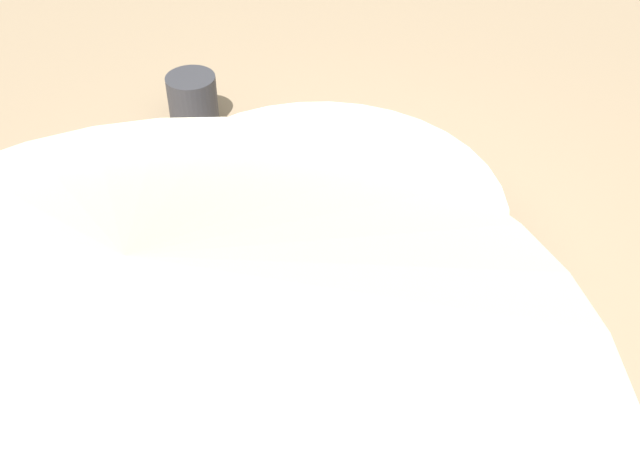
{
  "coord_description": "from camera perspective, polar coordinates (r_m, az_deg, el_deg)",
  "views": [
    {
      "loc": [
        -3.87,
        0.51,
        3.7
      ],
      "look_at": [
        0.0,
        0.0,
        0.34
      ],
      "focal_mm": 45.28,
      "sensor_mm": 36.0,
      "label": 1
    }
  ],
  "objects": [
    {
      "name": "round_bed",
      "position": [
        5.18,
        -0.0,
        -0.41
      ],
      "size": [
        2.34,
        2.34,
        0.56
      ],
      "color": "#595966",
      "rests_on": "ground_plane"
    },
    {
      "name": "patio_umbrella",
      "position": [
        2.05,
        -12.67,
        -6.73
      ],
      "size": [
        2.54,
        2.54,
        2.45
      ],
      "color": "#262628",
      "rests_on": "ground_plane"
    },
    {
      "name": "throw_pillow_2",
      "position": [
        4.74,
        -8.93,
        0.17
      ],
      "size": [
        0.55,
        0.3,
        0.19
      ],
      "primitive_type": "ellipsoid",
      "color": "white",
      "rests_on": "round_bed"
    },
    {
      "name": "ground_plane",
      "position": [
        5.38,
        -0.0,
        -2.71
      ],
      "size": [
        16.0,
        16.0,
        0.0
      ],
      "primitive_type": "plane",
      "color": "#9E8466"
    },
    {
      "name": "throw_pillow_4",
      "position": [
        4.33,
        -0.67,
        -3.85
      ],
      "size": [
        0.55,
        0.39,
        0.2
      ],
      "primitive_type": "ellipsoid",
      "color": "beige",
      "rests_on": "round_bed"
    },
    {
      "name": "throw_pillow_0",
      "position": [
        5.38,
        -7.0,
        5.76
      ],
      "size": [
        0.44,
        0.31,
        0.16
      ],
      "primitive_type": "ellipsoid",
      "color": "silver",
      "rests_on": "round_bed"
    },
    {
      "name": "throw_pillow_1",
      "position": [
        5.05,
        -8.28,
        3.32
      ],
      "size": [
        0.43,
        0.35,
        0.21
      ],
      "primitive_type": "ellipsoid",
      "color": "beige",
      "rests_on": "round_bed"
    },
    {
      "name": "side_table",
      "position": [
        6.69,
        -8.97,
        8.89
      ],
      "size": [
        0.4,
        0.4,
        0.44
      ],
      "primitive_type": "cylinder",
      "color": "#333338",
      "rests_on": "ground_plane"
    },
    {
      "name": "throw_pillow_3",
      "position": [
        4.49,
        -5.47,
        -2.21
      ],
      "size": [
        0.5,
        0.39,
        0.18
      ],
      "primitive_type": "ellipsoid",
      "color": "silver",
      "rests_on": "round_bed"
    }
  ]
}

